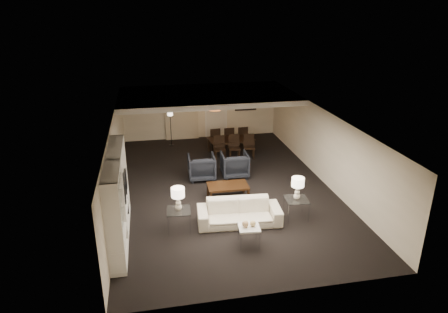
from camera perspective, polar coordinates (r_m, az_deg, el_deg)
floor at (r=13.72m, az=-0.00°, el=-4.29°), size 11.00×11.00×0.00m
ceiling at (r=12.85m, az=-0.00°, el=5.83°), size 7.00×11.00×0.02m
wall_back at (r=18.42m, az=-3.33°, el=6.49°), size 7.00×0.02×2.50m
wall_front at (r=8.46m, az=7.38°, el=-12.30°), size 7.00×0.02×2.50m
wall_left at (r=13.06m, az=-15.24°, el=-0.45°), size 0.02×11.00×2.50m
wall_right at (r=14.29m, az=13.91°, el=1.54°), size 0.02×11.00×2.50m
ceiling_soffit at (r=16.22m, az=-2.41°, el=8.68°), size 7.00×4.00×0.20m
curtains at (r=18.26m, az=-6.10°, el=6.12°), size 1.50×0.12×2.40m
door at (r=18.54m, az=-1.15°, el=5.99°), size 0.90×0.05×2.10m
painting at (r=18.70m, az=3.11°, el=7.67°), size 0.95×0.04×0.65m
media_unit at (r=10.70m, az=-14.95°, el=-5.79°), size 0.38×3.40×2.35m
pendant_light at (r=16.38m, az=-1.34°, el=7.09°), size 0.52×0.52×0.24m
sofa at (r=11.40m, az=2.18°, el=-8.00°), size 2.42×1.10×0.69m
coffee_table at (r=12.83m, az=0.54°, el=-5.03°), size 1.30×0.76×0.46m
armchair_left at (r=14.19m, az=-3.22°, el=-1.51°), size 0.97×1.00×0.87m
armchair_right at (r=14.38m, az=1.52°, el=-1.16°), size 0.96×0.99×0.87m
side_table_left at (r=11.19m, az=-6.43°, el=-8.96°), size 0.70×0.70×0.60m
side_table_right at (r=11.88m, az=10.25°, el=-7.29°), size 0.69×0.69×0.60m
table_lamp_left at (r=10.89m, az=-6.57°, el=-6.07°), size 0.39×0.39×0.67m
table_lamp_right at (r=11.60m, az=10.45°, el=-4.53°), size 0.38×0.38×0.67m
marble_table at (r=10.52m, az=3.56°, el=-11.21°), size 0.59×0.59×0.54m
gold_gourd_a at (r=10.31m, az=3.06°, el=-9.60°), size 0.17×0.17×0.17m
gold_gourd_b at (r=10.36m, az=4.15°, el=-9.53°), size 0.15×0.15×0.15m
television at (r=11.63m, az=-14.51°, el=-4.12°), size 1.08×0.14×0.62m
vase_blue at (r=9.76m, az=-15.25°, el=-8.73°), size 0.17×0.17×0.18m
vase_amber at (r=9.88m, az=-15.40°, el=-5.13°), size 0.16×0.16×0.17m
floor_speaker at (r=11.96m, az=-13.87°, el=-6.25°), size 0.14×0.14×1.03m
dining_table at (r=16.56m, az=1.03°, el=1.49°), size 1.98×1.25×0.66m
chair_nl at (r=15.79m, az=-0.60°, el=1.12°), size 0.47×0.47×0.97m
chair_nm at (r=15.91m, az=1.52°, el=1.26°), size 0.49×0.49×0.97m
chair_nr at (r=16.04m, az=3.61°, el=1.40°), size 0.51×0.51×0.97m
chair_fl at (r=17.00m, az=-1.41°, el=2.59°), size 0.49×0.49×0.97m
chair_fm at (r=17.11m, az=0.57°, el=2.71°), size 0.48×0.48×0.97m
chair_fr at (r=17.23m, az=2.53°, el=2.83°), size 0.48×0.48×0.97m
floor_lamp at (r=17.56m, az=-7.61°, el=4.02°), size 0.23×0.23×1.56m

